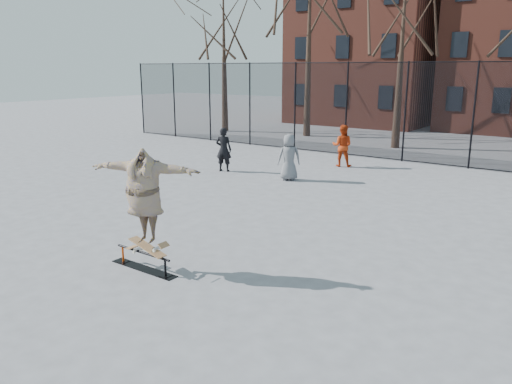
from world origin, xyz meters
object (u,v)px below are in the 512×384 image
Objects in this scene: skater at (145,203)px; bystander_black at (224,150)px; bystander_grey at (289,157)px; bystander_red at (342,146)px; skate_rail at (143,262)px; skateboard at (147,250)px.

skater reaches higher than bystander_black.
skater is 9.44m from bystander_black.
bystander_grey is 3.32m from bystander_red.
bystander_red is at bearing 77.75° from skater.
skateboard is (0.13, 0.00, 0.27)m from skate_rail.
bystander_black reaches higher than bystander_red.
bystander_grey is (-1.93, 8.23, 0.65)m from skate_rail.
skateboard is 8.49m from bystander_grey.
bystander_black is at bearing 120.06° from skate_rail.
bystander_black reaches higher than skateboard.
bystander_grey is at bearing 103.17° from skate_rail.
skater is 8.50m from bystander_grey.
skater reaches higher than bystander_grey.
skate_rail is at bearing 159.36° from skater.
skater is (0.13, 0.00, 1.20)m from skate_rail.
bystander_red is (3.12, 3.43, -0.00)m from bystander_black.
bystander_red reaches higher than skateboard.
skateboard is 0.56× the size of bystander_black.
bystander_grey is at bearing 104.03° from skateboard.
bystander_grey is at bearing 161.58° from bystander_black.
skater is 1.33× the size of bystander_black.
skate_rail is 0.99× the size of bystander_red.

